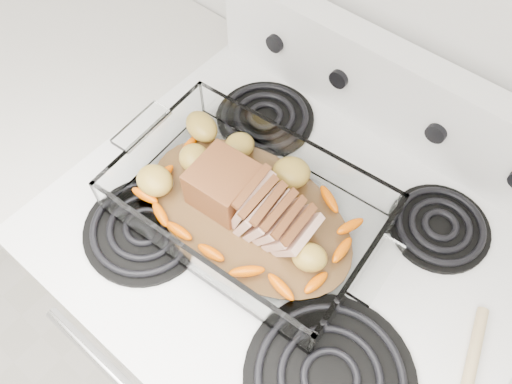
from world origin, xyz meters
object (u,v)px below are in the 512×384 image
Objects in this scene: pork_roast at (242,196)px; counter_left at (104,178)px; baking_dish at (248,208)px; electric_range at (281,316)px.

counter_left is at bearing -177.95° from pork_roast.
electric_range is at bearing 19.17° from baking_dish.
electric_range is 2.63× the size of baking_dish.
baking_dish is at bearing -2.89° from counter_left.
electric_range is at bearing 0.10° from counter_left.
counter_left is at bearing 173.06° from baking_dish.
counter_left is at bearing -179.90° from electric_range.
electric_range reaches higher than counter_left.
counter_left is 2.19× the size of baking_dish.
electric_range is 0.67m from counter_left.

